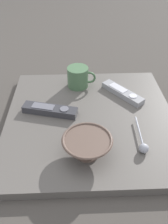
{
  "coord_description": "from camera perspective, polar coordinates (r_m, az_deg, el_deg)",
  "views": [
    {
      "loc": [
        0.05,
        0.64,
        0.57
      ],
      "look_at": [
        0.02,
        -0.0,
        0.05
      ],
      "focal_mm": 38.04,
      "sensor_mm": 36.0,
      "label": 1
    }
  ],
  "objects": [
    {
      "name": "ground_plane",
      "position": [
        0.86,
        1.57,
        -2.59
      ],
      "size": [
        6.0,
        6.0,
        0.0
      ],
      "primitive_type": "plane",
      "color": "#47423D"
    },
    {
      "name": "table",
      "position": [
        0.85,
        1.58,
        -1.83
      ],
      "size": [
        0.59,
        0.59,
        0.03
      ],
      "color": "#5B5651",
      "rests_on": "ground"
    },
    {
      "name": "cereal_bowl",
      "position": [
        0.69,
        0.77,
        -8.01
      ],
      "size": [
        0.15,
        0.15,
        0.06
      ],
      "color": "brown",
      "rests_on": "table"
    },
    {
      "name": "coffee_mug",
      "position": [
        0.98,
        -1.38,
        8.38
      ],
      "size": [
        0.12,
        0.09,
        0.08
      ],
      "color": "#4C724C",
      "rests_on": "table"
    },
    {
      "name": "teaspoon",
      "position": [
        0.74,
        14.0,
        -7.79
      ],
      "size": [
        0.03,
        0.16,
        0.03
      ],
      "color": "#A3A5B2",
      "rests_on": "table"
    },
    {
      "name": "tv_remote_near",
      "position": [
        0.85,
        -8.17,
        0.47
      ],
      "size": [
        0.2,
        0.09,
        0.03
      ],
      "color": "#38383D",
      "rests_on": "table"
    },
    {
      "name": "tv_remote_far",
      "position": [
        0.95,
        9.22,
        4.62
      ],
      "size": [
        0.15,
        0.17,
        0.02
      ],
      "color": "#9E9EA3",
      "rests_on": "table"
    }
  ]
}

